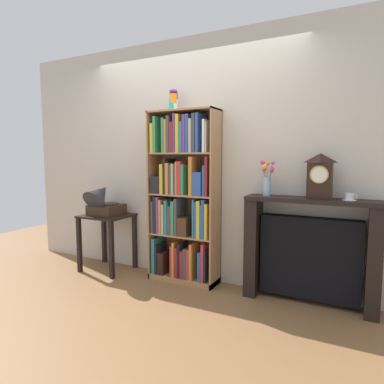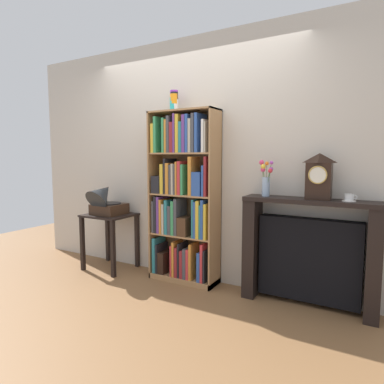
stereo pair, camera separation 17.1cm
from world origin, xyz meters
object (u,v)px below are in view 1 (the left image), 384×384
object	(u,v)px
mantel_clock	(320,176)
cup_stack	(173,101)
bookshelf	(183,201)
flower_vase	(267,180)
side_table_left	(107,228)
fireplace_mantel	(309,252)
teacup_with_saucer	(350,197)
gramophone	(103,201)

from	to	relation	value
mantel_clock	cup_stack	bearing A→B (deg)	179.53
bookshelf	flower_vase	world-z (taller)	bookshelf
mantel_clock	flower_vase	xyz separation A→B (m)	(-0.47, -0.00, -0.05)
side_table_left	flower_vase	xyz separation A→B (m)	(1.91, 0.10, 0.64)
side_table_left	fireplace_mantel	bearing A→B (deg)	3.26
flower_vase	mantel_clock	bearing A→B (deg)	0.35
cup_stack	teacup_with_saucer	xyz separation A→B (m)	(1.76, -0.01, -0.95)
bookshelf	fireplace_mantel	world-z (taller)	bookshelf
bookshelf	side_table_left	bearing A→B (deg)	-174.35
gramophone	side_table_left	bearing A→B (deg)	90.00
teacup_with_saucer	fireplace_mantel	bearing A→B (deg)	175.69
fireplace_mantel	mantel_clock	xyz separation A→B (m)	(0.07, -0.03, 0.71)
bookshelf	cup_stack	size ratio (longest dim) A/B	8.47
flower_vase	teacup_with_saucer	distance (m)	0.73
bookshelf	flower_vase	distance (m)	0.95
side_table_left	mantel_clock	distance (m)	2.48
fireplace_mantel	mantel_clock	size ratio (longest dim) A/B	2.91
fireplace_mantel	flower_vase	size ratio (longest dim) A/B	3.44
fireplace_mantel	teacup_with_saucer	distance (m)	0.62
bookshelf	teacup_with_saucer	world-z (taller)	bookshelf
bookshelf	flower_vase	xyz separation A→B (m)	(0.92, 0.00, 0.26)
side_table_left	teacup_with_saucer	xyz separation A→B (m)	(2.63, 0.11, 0.52)
bookshelf	flower_vase	bearing A→B (deg)	0.30
cup_stack	fireplace_mantel	bearing A→B (deg)	0.56
mantel_clock	flower_vase	size ratio (longest dim) A/B	1.18
bookshelf	teacup_with_saucer	bearing A→B (deg)	0.36
cup_stack	mantel_clock	size ratio (longest dim) A/B	0.54
mantel_clock	flower_vase	distance (m)	0.48
gramophone	mantel_clock	size ratio (longest dim) A/B	1.14
fireplace_mantel	flower_vase	world-z (taller)	flower_vase
fireplace_mantel	bookshelf	bearing A→B (deg)	-178.53
fireplace_mantel	mantel_clock	world-z (taller)	mantel_clock
fireplace_mantel	teacup_with_saucer	world-z (taller)	teacup_with_saucer
fireplace_mantel	flower_vase	distance (m)	0.78
cup_stack	gramophone	size ratio (longest dim) A/B	0.47
cup_stack	teacup_with_saucer	bearing A→B (deg)	-0.32
side_table_left	fireplace_mantel	world-z (taller)	fireplace_mantel
side_table_left	bookshelf	bearing A→B (deg)	5.65
mantel_clock	teacup_with_saucer	bearing A→B (deg)	0.61
mantel_clock	flower_vase	bearing A→B (deg)	-179.65
fireplace_mantel	flower_vase	xyz separation A→B (m)	(-0.41, -0.03, 0.66)
fireplace_mantel	teacup_with_saucer	xyz separation A→B (m)	(0.32, -0.02, 0.54)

